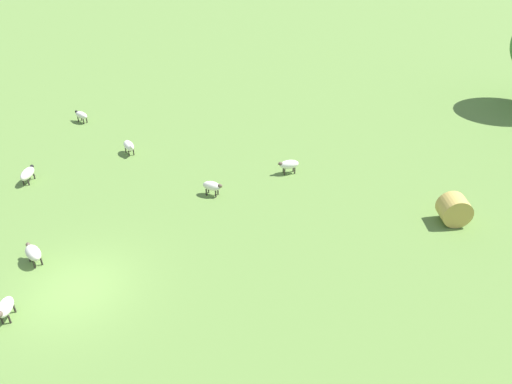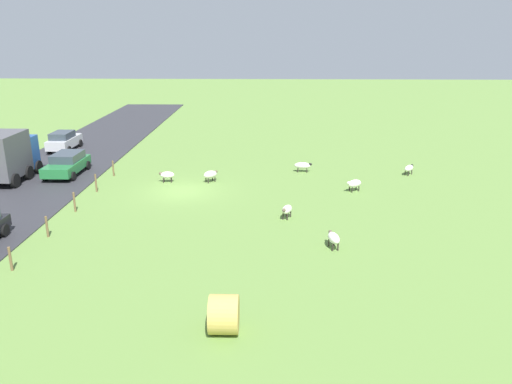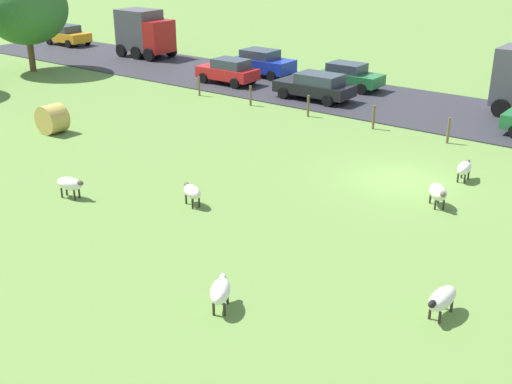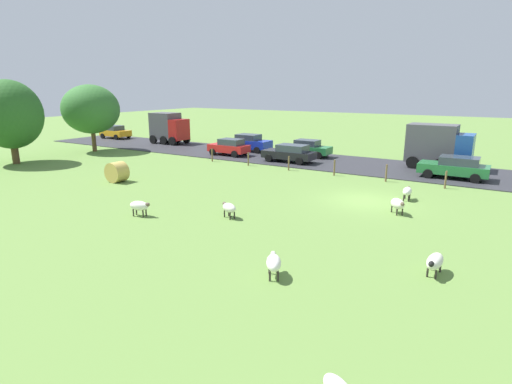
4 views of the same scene
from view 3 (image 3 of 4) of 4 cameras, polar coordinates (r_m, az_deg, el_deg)
ground_plane at (r=25.64m, az=12.44°, el=1.04°), size 160.00×160.00×0.00m
road_strip at (r=35.17m, az=19.85°, el=6.08°), size 8.00×80.00×0.06m
sheep_0 at (r=22.66m, az=-5.69°, el=0.03°), size 0.79×1.10×0.76m
sheep_1 at (r=23.34m, az=15.82°, el=-0.03°), size 1.12×1.06×0.81m
sheep_2 at (r=16.95m, az=16.14°, el=-9.07°), size 1.32×0.58×0.74m
sheep_3 at (r=24.14m, az=-16.16°, el=0.69°), size 0.69×1.19×0.79m
sheep_5 at (r=16.57m, az=-3.17°, el=-8.74°), size 1.15×0.97×0.79m
sheep_6 at (r=26.06m, az=17.97°, el=2.03°), size 1.07×0.54×0.77m
hay_bale_0 at (r=32.23m, az=-17.59°, el=6.19°), size 1.03×1.39×1.38m
tree_0 at (r=46.83m, az=-19.76°, el=15.08°), size 5.54×5.54×6.59m
fence_post_1 at (r=30.52m, az=16.67°, el=5.25°), size 0.12×0.12×1.21m
fence_post_2 at (r=31.92m, az=10.38°, el=6.54°), size 0.12×0.12×1.19m
fence_post_3 at (r=33.69m, az=4.64°, el=7.60°), size 0.12×0.12×1.12m
fence_post_4 at (r=35.76m, az=-0.49°, el=8.53°), size 0.12×0.12×1.11m
fence_post_5 at (r=38.09m, az=-5.05°, el=9.32°), size 0.12×0.12×1.14m
truck_0 at (r=50.29m, az=-9.86°, el=13.74°), size 2.60×4.14×3.44m
car_0 at (r=40.79m, az=-2.46°, el=10.68°), size 1.94×3.88×1.56m
car_3 at (r=39.80m, az=8.28°, el=10.17°), size 1.98×3.83×1.53m
car_4 at (r=57.31m, az=-16.38°, el=13.22°), size 2.17×3.81×1.59m
car_6 at (r=43.08m, az=0.60°, el=11.41°), size 2.14×4.01×1.68m
car_8 at (r=36.93m, az=5.29°, el=9.35°), size 2.07×4.51×1.50m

